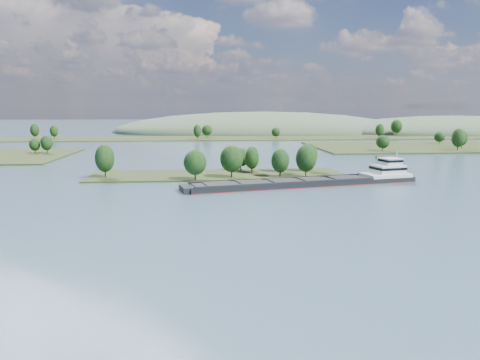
{
  "coord_description": "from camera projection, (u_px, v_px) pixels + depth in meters",
  "views": [
    {
      "loc": [
        -6.36,
        -4.93,
        27.32
      ],
      "look_at": [
        5.15,
        130.0,
        6.0
      ],
      "focal_mm": 35.0,
      "sensor_mm": 36.0,
      "label": 1
    }
  ],
  "objects": [
    {
      "name": "ground",
      "position": [
        224.0,
        208.0,
        127.74
      ],
      "size": [
        1800.0,
        1800.0,
        0.0
      ],
      "primitive_type": "plane",
      "color": "#364D5E",
      "rests_on": "ground"
    },
    {
      "name": "tree_island",
      "position": [
        231.0,
        166.0,
        184.63
      ],
      "size": [
        100.0,
        33.8,
        13.83
      ],
      "color": "#253216",
      "rests_on": "ground"
    },
    {
      "name": "back_shoreline",
      "position": [
        218.0,
        138.0,
        403.85
      ],
      "size": [
        900.0,
        60.0,
        16.05
      ],
      "color": "#253216",
      "rests_on": "ground"
    },
    {
      "name": "hill_east",
      "position": [
        453.0,
        133.0,
        494.06
      ],
      "size": [
        260.0,
        140.0,
        36.0
      ],
      "primitive_type": "ellipsoid",
      "color": "#3D5239",
      "rests_on": "ground"
    },
    {
      "name": "hill_west",
      "position": [
        261.0,
        132.0,
        506.8
      ],
      "size": [
        320.0,
        160.0,
        44.0
      ],
      "primitive_type": "ellipsoid",
      "color": "#3D5239",
      "rests_on": "ground"
    },
    {
      "name": "cargo_barge",
      "position": [
        319.0,
        181.0,
        165.09
      ],
      "size": [
        86.02,
        29.13,
        11.62
      ],
      "color": "black",
      "rests_on": "ground"
    }
  ]
}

